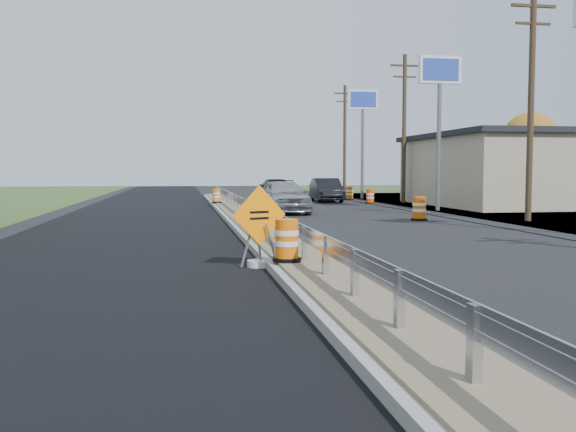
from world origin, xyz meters
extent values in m
plane|color=black|center=(0.00, 0.00, 0.00)|extent=(140.00, 140.00, 0.00)
cube|color=black|center=(-4.40, 10.00, 0.01)|extent=(7.20, 120.00, 0.01)
cube|color=gray|center=(0.00, 8.00, 0.09)|extent=(1.60, 55.00, 0.18)
cube|color=brown|center=(0.00, 8.00, 0.20)|extent=(1.25, 55.00, 0.05)
cube|color=silver|center=(0.00, -10.00, 0.58)|extent=(0.10, 0.15, 0.70)
cube|color=silver|center=(0.00, -8.00, 0.58)|extent=(0.10, 0.15, 0.70)
cube|color=silver|center=(0.00, -6.00, 0.58)|extent=(0.10, 0.15, 0.70)
cube|color=silver|center=(0.00, -4.00, 0.58)|extent=(0.10, 0.15, 0.70)
cube|color=silver|center=(0.00, -2.00, 0.58)|extent=(0.10, 0.15, 0.70)
cube|color=silver|center=(0.00, 0.00, 0.58)|extent=(0.10, 0.15, 0.70)
cube|color=silver|center=(0.00, 2.00, 0.58)|extent=(0.10, 0.15, 0.70)
cube|color=silver|center=(0.00, 4.00, 0.58)|extent=(0.10, 0.15, 0.70)
cube|color=silver|center=(0.00, 6.00, 0.58)|extent=(0.10, 0.15, 0.70)
cube|color=silver|center=(0.00, 8.00, 0.58)|extent=(0.10, 0.15, 0.70)
cube|color=silver|center=(0.00, 10.00, 0.58)|extent=(0.10, 0.15, 0.70)
cube|color=silver|center=(0.00, 12.00, 0.58)|extent=(0.10, 0.15, 0.70)
cube|color=silver|center=(0.00, 14.00, 0.58)|extent=(0.10, 0.15, 0.70)
cube|color=silver|center=(0.00, 16.00, 0.58)|extent=(0.10, 0.15, 0.70)
cube|color=silver|center=(0.00, 18.00, 0.58)|extent=(0.10, 0.15, 0.70)
cube|color=silver|center=(0.00, 20.00, 0.58)|extent=(0.10, 0.15, 0.70)
cube|color=silver|center=(0.00, 22.00, 0.58)|extent=(0.10, 0.15, 0.70)
cube|color=silver|center=(0.00, 24.00, 0.58)|extent=(0.10, 0.15, 0.70)
cube|color=silver|center=(0.00, 26.00, 0.58)|extent=(0.10, 0.15, 0.70)
cube|color=silver|center=(0.00, 28.00, 0.58)|extent=(0.10, 0.15, 0.70)
cube|color=silver|center=(0.00, 30.00, 0.58)|extent=(0.10, 0.15, 0.70)
cube|color=silver|center=(0.00, 32.00, 0.58)|extent=(0.10, 0.15, 0.70)
cube|color=silver|center=(0.00, 9.00, 0.78)|extent=(0.04, 46.00, 0.34)
cube|color=silver|center=(0.00, 9.00, 0.70)|extent=(0.06, 46.00, 0.03)
cube|color=silver|center=(0.00, 9.00, 0.86)|extent=(0.06, 46.00, 0.03)
cube|color=black|center=(12.05, 20.00, 1.60)|extent=(0.08, 7.20, 2.20)
cylinder|color=slate|center=(10.50, 16.00, 3.40)|extent=(0.22, 0.22, 6.80)
cube|color=white|center=(10.50, 16.00, 7.20)|extent=(2.20, 0.25, 1.40)
cube|color=#263FB2|center=(10.50, 16.00, 7.20)|extent=(1.90, 0.30, 1.10)
cylinder|color=slate|center=(10.50, 30.00, 3.40)|extent=(0.22, 0.22, 6.80)
cube|color=white|center=(10.50, 30.00, 7.20)|extent=(2.20, 0.25, 1.40)
cube|color=#263FB2|center=(10.50, 30.00, 7.20)|extent=(1.90, 0.30, 1.10)
cylinder|color=#473523|center=(11.50, 9.00, 4.70)|extent=(0.26, 0.26, 9.40)
cube|color=#473523|center=(11.50, 9.00, 8.70)|extent=(1.90, 0.12, 0.12)
cube|color=#473523|center=(11.50, 9.00, 8.00)|extent=(1.50, 0.10, 0.10)
cylinder|color=#473523|center=(11.50, 24.00, 4.70)|extent=(0.26, 0.26, 9.40)
cube|color=#473523|center=(11.50, 24.00, 8.70)|extent=(1.90, 0.12, 0.12)
cube|color=#473523|center=(11.50, 24.00, 8.00)|extent=(1.50, 0.10, 0.10)
cylinder|color=#473523|center=(11.50, 39.00, 4.70)|extent=(0.26, 0.26, 9.40)
cube|color=#473523|center=(11.50, 39.00, 8.70)|extent=(1.90, 0.12, 0.12)
cube|color=#473523|center=(11.50, 39.00, 8.00)|extent=(1.50, 0.10, 0.10)
cylinder|color=#473523|center=(26.00, 34.00, 1.54)|extent=(0.36, 0.36, 3.08)
sphere|color=#A46E23|center=(26.00, 34.00, 4.55)|extent=(4.62, 4.62, 4.62)
cylinder|color=white|center=(-0.90, -1.50, 0.08)|extent=(0.54, 0.54, 0.15)
cube|color=slate|center=(-1.17, -1.50, 0.48)|extent=(0.31, 0.16, 0.94)
cube|color=slate|center=(-0.63, -1.50, 0.48)|extent=(0.31, 0.16, 0.94)
cube|color=slate|center=(-0.90, -1.45, 0.48)|extent=(0.12, 0.24, 0.96)
cube|color=orange|center=(-0.90, -1.50, 1.14)|extent=(1.22, 0.51, 1.30)
cube|color=black|center=(-0.90, -1.52, 1.21)|extent=(0.43, 0.18, 0.05)
cube|color=black|center=(-0.90, -1.52, 1.07)|extent=(0.43, 0.18, 0.05)
cylinder|color=black|center=(-0.42, -2.28, 0.27)|extent=(0.60, 0.60, 0.08)
cylinder|color=orange|center=(-0.42, -2.28, 0.69)|extent=(0.48, 0.48, 0.84)
cylinder|color=white|center=(-0.42, -2.28, 0.83)|extent=(0.49, 0.49, 0.11)
cylinder|color=white|center=(-0.42, -2.28, 0.61)|extent=(0.49, 0.49, 0.11)
cylinder|color=black|center=(0.01, 5.81, 0.27)|extent=(0.58, 0.58, 0.08)
cylinder|color=orange|center=(0.01, 5.81, 0.67)|extent=(0.46, 0.46, 0.81)
cylinder|color=white|center=(0.01, 5.81, 0.81)|extent=(0.47, 0.47, 0.11)
cylinder|color=white|center=(0.01, 5.81, 0.60)|extent=(0.47, 0.47, 0.11)
cylinder|color=black|center=(-0.55, 21.65, 0.27)|extent=(0.55, 0.55, 0.07)
cylinder|color=orange|center=(-0.55, 21.65, 0.65)|extent=(0.44, 0.44, 0.77)
cylinder|color=white|center=(-0.55, 21.65, 0.78)|extent=(0.45, 0.45, 0.10)
cylinder|color=white|center=(-0.55, 21.65, 0.58)|extent=(0.45, 0.45, 0.10)
cylinder|color=black|center=(7.30, 10.31, 0.05)|extent=(0.69, 0.69, 0.09)
cylinder|color=#D65709|center=(7.30, 10.31, 0.53)|extent=(0.55, 0.55, 0.96)
cylinder|color=white|center=(7.30, 10.31, 0.69)|extent=(0.57, 0.57, 0.13)
cylinder|color=white|center=(7.30, 10.31, 0.43)|extent=(0.57, 0.57, 0.13)
cylinder|color=black|center=(9.20, 23.67, 0.04)|extent=(0.60, 0.60, 0.08)
cylinder|color=#FE3F0A|center=(9.20, 23.67, 0.46)|extent=(0.48, 0.48, 0.84)
cylinder|color=white|center=(9.20, 23.67, 0.60)|extent=(0.49, 0.49, 0.11)
cylinder|color=white|center=(9.20, 23.67, 0.38)|extent=(0.49, 0.49, 0.11)
cylinder|color=black|center=(9.20, 28.71, 0.04)|extent=(0.64, 0.64, 0.09)
cylinder|color=#DE6309|center=(9.20, 28.71, 0.49)|extent=(0.51, 0.51, 0.90)
cylinder|color=white|center=(9.20, 28.71, 0.64)|extent=(0.53, 0.53, 0.12)
cylinder|color=white|center=(9.20, 28.71, 0.41)|extent=(0.53, 0.53, 0.12)
imported|color=#AEAEB3|center=(2.42, 15.82, 0.84)|extent=(2.24, 5.03, 1.68)
imported|color=black|center=(7.00, 26.36, 0.79)|extent=(1.90, 4.85, 1.57)
imported|color=black|center=(4.19, 31.13, 0.73)|extent=(2.26, 5.14, 1.47)
camera|label=1|loc=(-2.58, -15.27, 2.12)|focal=40.00mm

